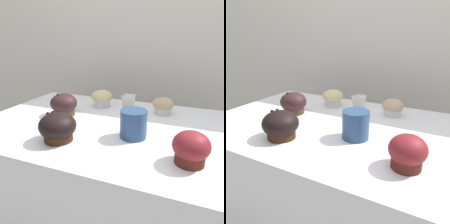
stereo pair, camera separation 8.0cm
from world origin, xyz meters
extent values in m
cube|color=beige|center=(0.00, 0.60, 0.90)|extent=(3.20, 0.10, 1.80)
cube|color=white|center=(0.00, 0.00, 0.44)|extent=(1.00, 0.64, 0.88)
cylinder|color=white|center=(-0.12, 0.18, 0.91)|extent=(0.07, 0.07, 0.05)
ellipsoid|color=#D9C38A|center=(-0.12, 0.18, 0.93)|extent=(0.10, 0.10, 0.06)
cylinder|color=#452F1E|center=(-0.22, 0.02, 0.91)|extent=(0.09, 0.09, 0.05)
ellipsoid|color=#321A1B|center=(-0.22, 0.02, 0.93)|extent=(0.11, 0.11, 0.08)
sphere|color=black|center=(-0.24, 0.01, 0.97)|extent=(0.01, 0.01, 0.01)
cylinder|color=silver|center=(0.16, 0.19, 0.90)|extent=(0.07, 0.07, 0.04)
ellipsoid|color=tan|center=(0.16, 0.19, 0.93)|extent=(0.09, 0.09, 0.06)
cylinder|color=#391F0F|center=(-0.11, -0.18, 0.91)|extent=(0.09, 0.09, 0.05)
ellipsoid|color=black|center=(-0.11, -0.18, 0.93)|extent=(0.12, 0.12, 0.08)
sphere|color=black|center=(-0.14, -0.16, 0.96)|extent=(0.01, 0.01, 0.01)
sphere|color=black|center=(-0.14, -0.18, 0.96)|extent=(0.01, 0.01, 0.01)
cylinder|color=#511F17|center=(0.28, -0.17, 0.91)|extent=(0.08, 0.08, 0.05)
ellipsoid|color=maroon|center=(0.28, -0.17, 0.93)|extent=(0.10, 0.10, 0.07)
cylinder|color=navy|center=(0.10, -0.07, 0.93)|extent=(0.09, 0.09, 0.09)
torus|color=navy|center=(0.10, -0.01, 0.93)|extent=(0.01, 0.05, 0.05)
cylinder|color=black|center=(0.10, -0.07, 0.97)|extent=(0.08, 0.08, 0.01)
cube|color=white|center=(0.00, 0.22, 0.91)|extent=(0.05, 0.03, 0.06)
cube|color=silver|center=(-0.01, 0.20, 0.91)|extent=(0.05, 0.03, 0.06)
camera|label=1|loc=(0.28, -0.70, 1.20)|focal=35.00mm
camera|label=2|loc=(0.35, -0.66, 1.20)|focal=35.00mm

